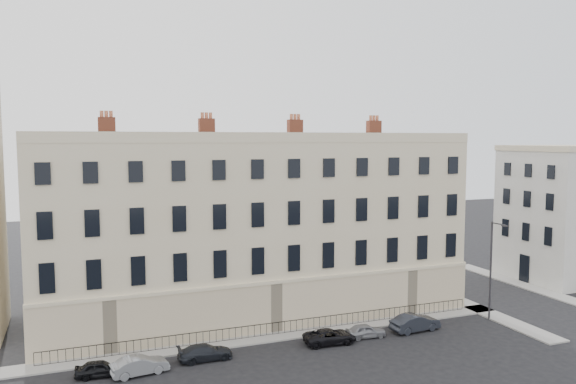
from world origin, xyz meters
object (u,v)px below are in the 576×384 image
object	(u,v)px
car_d	(330,336)
car_c	(205,352)
car_b	(140,365)
car_e	(366,331)
car_a	(100,369)
streetlamp	(492,266)
car_f	(415,323)

from	to	relation	value
car_d	car_c	bearing A→B (deg)	91.68
car_b	car_e	xyz separation A→B (m)	(17.07, 0.72, -0.08)
car_c	car_e	world-z (taller)	car_c
car_c	car_a	bearing A→B (deg)	91.57
car_e	streetlamp	distance (m)	12.65
car_d	car_b	bearing A→B (deg)	95.66
car_d	car_e	world-z (taller)	car_d
car_f	streetlamp	xyz separation A→B (m)	(7.55, 0.10, 3.98)
car_d	car_a	bearing A→B (deg)	93.23
car_b	car_c	world-z (taller)	car_b
car_c	car_e	bearing A→B (deg)	-90.86
car_c	car_f	bearing A→B (deg)	-91.09
car_b	car_d	xyz separation A→B (m)	(13.92, 0.54, -0.06)
car_c	car_d	size ratio (longest dim) A/B	0.96
car_c	car_e	xyz separation A→B (m)	(12.55, -0.11, -0.02)
car_e	car_c	bearing A→B (deg)	93.50
car_b	car_e	world-z (taller)	car_b
car_a	car_c	xyz separation A→B (m)	(6.95, 0.23, 0.02)
car_c	car_d	bearing A→B (deg)	-92.08
car_d	streetlamp	world-z (taller)	streetlamp
streetlamp	car_f	bearing A→B (deg)	178.52
car_e	car_f	distance (m)	4.41
car_d	car_e	xyz separation A→B (m)	(3.15, 0.17, -0.02)
car_a	car_f	world-z (taller)	car_f
car_b	streetlamp	size ratio (longest dim) A/B	0.44
car_c	car_f	distance (m)	16.96
car_b	streetlamp	bearing A→B (deg)	-97.51
car_c	car_b	bearing A→B (deg)	100.06
car_d	car_e	bearing A→B (deg)	-83.48
car_a	streetlamp	world-z (taller)	streetlamp
car_a	car_d	bearing A→B (deg)	-85.18
car_f	streetlamp	world-z (taller)	streetlamp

